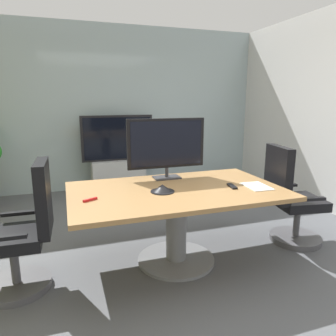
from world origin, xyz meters
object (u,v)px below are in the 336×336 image
at_px(office_chair_left, 25,237).
at_px(tv_monitor, 166,145).
at_px(remote_control, 232,186).
at_px(office_chair_right, 291,203).
at_px(conference_table, 176,207).
at_px(conference_phone, 162,189).
at_px(wall_display_unit, 118,166).

relative_size(office_chair_left, tv_monitor, 1.30).
xyz_separation_m(tv_monitor, remote_control, (0.49, -0.54, -0.35)).
relative_size(office_chair_right, tv_monitor, 1.30).
relative_size(office_chair_left, remote_control, 6.41).
height_order(office_chair_right, tv_monitor, tv_monitor).
height_order(conference_table, conference_phone, conference_phone).
bearing_deg(remote_control, office_chair_left, -173.61).
height_order(conference_table, remote_control, remote_control).
xyz_separation_m(tv_monitor, conference_phone, (-0.19, -0.47, -0.33)).
relative_size(conference_table, wall_display_unit, 1.52).
relative_size(conference_table, remote_control, 11.71).
relative_size(wall_display_unit, conference_phone, 5.95).
bearing_deg(wall_display_unit, office_chair_right, -60.34).
height_order(office_chair_left, wall_display_unit, wall_display_unit).
height_order(wall_display_unit, remote_control, wall_display_unit).
bearing_deg(conference_table, wall_display_unit, 92.67).
bearing_deg(conference_phone, remote_control, -5.37).
bearing_deg(conference_phone, tv_monitor, 67.58).
distance_m(conference_table, wall_display_unit, 2.59).
distance_m(conference_table, office_chair_right, 1.35).
distance_m(tv_monitor, remote_control, 0.81).
relative_size(conference_table, office_chair_right, 1.83).
distance_m(wall_display_unit, remote_control, 2.79).
xyz_separation_m(office_chair_right, tv_monitor, (-1.30, 0.42, 0.65)).
relative_size(office_chair_left, office_chair_right, 1.00).
height_order(office_chair_right, conference_phone, office_chair_right).
distance_m(wall_display_unit, conference_phone, 2.65).
distance_m(office_chair_left, tv_monitor, 1.59).
bearing_deg(conference_table, office_chair_right, 0.27).
relative_size(wall_display_unit, remote_control, 7.71).
distance_m(conference_phone, remote_control, 0.69).
height_order(office_chair_right, remote_control, office_chair_right).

